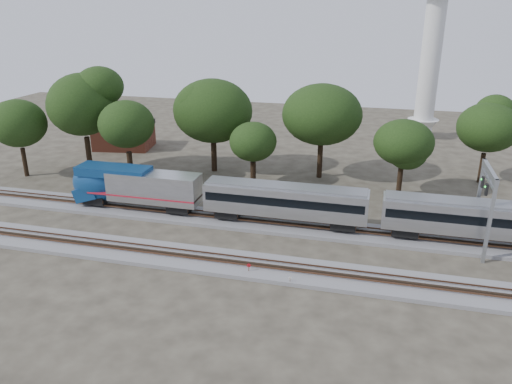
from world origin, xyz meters
TOP-DOWN VIEW (x-y plane):
  - ground at (0.00, 0.00)m, footprint 160.00×160.00m
  - track_far at (0.00, 6.00)m, footprint 160.00×5.00m
  - track_near at (0.00, -4.00)m, footprint 160.00×5.00m
  - switch_stand_red at (5.49, -5.34)m, footprint 0.37×0.11m
  - switch_stand_white at (9.58, -6.24)m, footprint 0.27×0.05m
  - switch_lever at (6.56, -5.63)m, footprint 0.51×0.32m
  - signal_gantry at (27.12, 6.00)m, footprint 0.60×7.10m
  - brick_building at (-27.28, 31.98)m, footprint 10.54×8.18m
  - tree_0 at (-33.81, 14.34)m, footprint 8.02×8.02m
  - tree_1 at (-25.33, 17.81)m, footprint 10.52×10.52m
  - tree_2 at (-17.28, 15.26)m, footprint 8.65×8.65m
  - tree_3 at (-7.74, 23.58)m, footprint 9.31×9.31m
  - tree_4 at (-0.34, 18.61)m, footprint 6.42×6.42m
  - tree_5 at (8.15, 24.45)m, footprint 9.45×9.45m
  - tree_6 at (19.33, 20.00)m, footprint 7.27×7.27m
  - tree_7 at (30.57, 27.81)m, footprint 8.12×8.12m

SIDE VIEW (x-z plane):
  - ground at x=0.00m, z-range 0.00..0.00m
  - switch_lever at x=6.56m, z-range 0.00..0.30m
  - track_far at x=0.00m, z-range -0.16..0.57m
  - track_near at x=0.00m, z-range -0.16..0.57m
  - switch_stand_white at x=9.58m, z-range 0.12..0.98m
  - switch_stand_red at x=5.49m, z-range 0.16..1.32m
  - brick_building at x=-27.28m, z-range 0.02..4.63m
  - tree_4 at x=-0.34m, z-range 1.76..10.81m
  - signal_gantry at x=27.12m, z-range 1.98..10.62m
  - tree_6 at x=19.33m, z-range 2.00..12.25m
  - tree_0 at x=-33.81m, z-range 2.22..13.53m
  - tree_7 at x=30.57m, z-range 2.24..13.69m
  - tree_2 at x=-17.28m, z-range 2.40..14.60m
  - tree_3 at x=-7.74m, z-range 2.58..15.70m
  - tree_5 at x=8.15m, z-range 2.62..15.95m
  - tree_1 at x=-25.33m, z-range 2.92..17.76m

